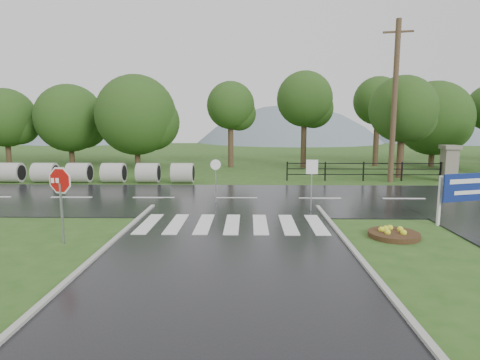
{
  "coord_description": "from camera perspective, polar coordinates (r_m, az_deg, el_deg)",
  "views": [
    {
      "loc": [
        0.57,
        -8.92,
        3.69
      ],
      "look_at": [
        0.26,
        6.0,
        1.5
      ],
      "focal_mm": 30.0,
      "sensor_mm": 36.0,
      "label": 1
    }
  ],
  "objects": [
    {
      "name": "reg_sign_round",
      "position": [
        18.0,
        -3.48,
        0.67
      ],
      "size": [
        0.46,
        0.1,
        2.01
      ],
      "color": "#939399",
      "rests_on": "ground"
    },
    {
      "name": "ground",
      "position": [
        9.67,
        -2.33,
        -14.09
      ],
      "size": [
        120.0,
        120.0,
        0.0
      ],
      "primitive_type": "plane",
      "color": "#2A4E1A",
      "rests_on": "ground"
    },
    {
      "name": "pillar_west",
      "position": [
        27.96,
        27.61,
        2.24
      ],
      "size": [
        1.0,
        1.0,
        2.24
      ],
      "color": "gray",
      "rests_on": "ground"
    },
    {
      "name": "flower_bed",
      "position": [
        13.89,
        21.03,
        -7.12
      ],
      "size": [
        1.6,
        1.6,
        0.32
      ],
      "color": "#332111",
      "rests_on": "ground"
    },
    {
      "name": "crosswalk",
      "position": [
        14.39,
        -1.11,
        -6.26
      ],
      "size": [
        6.5,
        2.8,
        0.02
      ],
      "color": "silver",
      "rests_on": "ground"
    },
    {
      "name": "fence_west",
      "position": [
        26.1,
        17.16,
        1.45
      ],
      "size": [
        9.58,
        0.08,
        1.2
      ],
      "color": "black",
      "rests_on": "ground"
    },
    {
      "name": "culvert_pipes",
      "position": [
        26.21,
        -21.88,
        0.97
      ],
      "size": [
        13.9,
        1.2,
        1.2
      ],
      "color": "#9E9B93",
      "rests_on": "ground"
    },
    {
      "name": "hills",
      "position": [
        76.43,
        3.36,
        -6.24
      ],
      "size": [
        102.0,
        48.0,
        48.0
      ],
      "color": "slate",
      "rests_on": "ground"
    },
    {
      "name": "treeline",
      "position": [
        33.13,
        1.93,
        1.94
      ],
      "size": [
        83.2,
        5.2,
        10.0
      ],
      "color": "#1E3F13",
      "rests_on": "ground"
    },
    {
      "name": "reg_sign_small",
      "position": [
        16.54,
        10.17,
        0.69
      ],
      "size": [
        0.48,
        0.06,
        2.15
      ],
      "color": "#939399",
      "rests_on": "ground"
    },
    {
      "name": "utility_pole_east",
      "position": [
        25.94,
        21.11,
        10.4
      ],
      "size": [
        1.69,
        0.47,
        9.58
      ],
      "color": "#473523",
      "rests_on": "ground"
    },
    {
      "name": "estate_billboard",
      "position": [
        16.24,
        29.74,
        -1.23
      ],
      "size": [
        2.09,
        0.7,
        1.89
      ],
      "color": "silver",
      "rests_on": "ground"
    },
    {
      "name": "entrance_tree_left",
      "position": [
        28.25,
        22.16,
        9.29
      ],
      "size": [
        4.29,
        4.29,
        6.63
      ],
      "color": "#3D2B1C",
      "rests_on": "ground"
    },
    {
      "name": "main_road",
      "position": [
        19.28,
        -0.52,
        -2.69
      ],
      "size": [
        90.0,
        8.0,
        0.04
      ],
      "primitive_type": "cube",
      "color": "black",
      "rests_on": "ground"
    },
    {
      "name": "stop_sign",
      "position": [
        13.1,
        -24.2,
        -0.89
      ],
      "size": [
        1.06,
        0.36,
        2.5
      ],
      "color": "#939399",
      "rests_on": "ground"
    }
  ]
}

